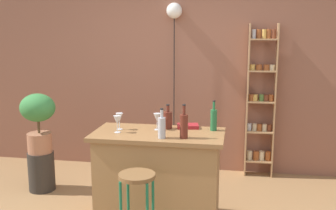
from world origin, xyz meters
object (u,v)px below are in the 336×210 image
bar_stool (137,196)px  wine_glass_left (117,121)px  bottle_soda_blue (162,127)px  spice_shelf (261,103)px  pendant_globe_light (174,14)px  plant_stool (42,171)px  wine_glass_center (157,118)px  cookbook (188,126)px  wine_glass_right (119,118)px  bottle_vinegar (214,119)px  bottle_spirits_clear (168,120)px  potted_plant (38,117)px  bottle_sauce_amber (184,125)px

bar_stool → wine_glass_left: size_ratio=4.34×
bottle_soda_blue → wine_glass_left: 0.47m
spice_shelf → bottle_soda_blue: bearing=-119.7°
wine_glass_left → pendant_globe_light: size_ratio=0.07×
plant_stool → wine_glass_center: wine_glass_center is taller
wine_glass_left → cookbook: bearing=24.9°
bar_stool → wine_glass_right: wine_glass_right is taller
bottle_vinegar → pendant_globe_light: (-0.61, 1.37, 1.05)m
bottle_soda_blue → cookbook: size_ratio=1.31×
bottle_spirits_clear → bottle_soda_blue: bearing=-89.0°
potted_plant → pendant_globe_light: 2.11m
bottle_soda_blue → plant_stool: bearing=155.1°
spice_shelf → bottle_vinegar: size_ratio=6.61×
bar_stool → wine_glass_center: (0.04, 0.68, 0.52)m
plant_stool → pendant_globe_light: size_ratio=0.21×
bottle_sauce_amber → spice_shelf: bearing=65.1°
bar_stool → potted_plant: bearing=142.3°
bar_stool → bottle_soda_blue: (0.14, 0.39, 0.50)m
plant_stool → wine_glass_center: size_ratio=2.83×
bottle_sauce_amber → wine_glass_left: size_ratio=1.90×
spice_shelf → potted_plant: 2.73m
potted_plant → wine_glass_center: 1.57m
wine_glass_left → wine_glass_center: same height
bottle_spirits_clear → wine_glass_right: bottle_spirits_clear is taller
bottle_soda_blue → wine_glass_left: (-0.45, 0.12, 0.01)m
bottle_spirits_clear → spice_shelf: bearing=54.0°
bar_stool → bottle_soda_blue: bottle_soda_blue is taller
wine_glass_right → bottle_vinegar: bearing=7.4°
potted_plant → bottle_sauce_amber: bearing=-21.5°
spice_shelf → wine_glass_center: bearing=-127.3°
spice_shelf → plant_stool: (-2.56, -0.95, -0.74)m
bottle_sauce_amber → wine_glass_right: size_ratio=1.90×
bottle_soda_blue → cookbook: (0.19, 0.42, -0.09)m
bar_stool → bottle_vinegar: size_ratio=2.40×
bottle_soda_blue → spice_shelf: bearing=60.3°
bottle_spirits_clear → cookbook: size_ratio=1.17×
spice_shelf → plant_stool: 2.83m
bottle_sauce_amber → wine_glass_left: 0.66m
wine_glass_right → cookbook: bearing=15.3°
bottle_spirits_clear → bottle_soda_blue: size_ratio=0.89×
wine_glass_left → wine_glass_center: bearing=25.4°
bottle_sauce_amber → cookbook: (-0.01, 0.39, -0.10)m
spice_shelf → pendant_globe_light: bearing=178.0°
potted_plant → wine_glass_left: (1.14, -0.62, 0.15)m
potted_plant → pendant_globe_light: size_ratio=0.31×
spice_shelf → bottle_vinegar: bearing=-111.4°
wine_glass_center → bar_stool: bearing=-93.0°
potted_plant → bottle_vinegar: 2.08m
bottle_spirits_clear → wine_glass_center: 0.12m
bottle_soda_blue → wine_glass_right: 0.53m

